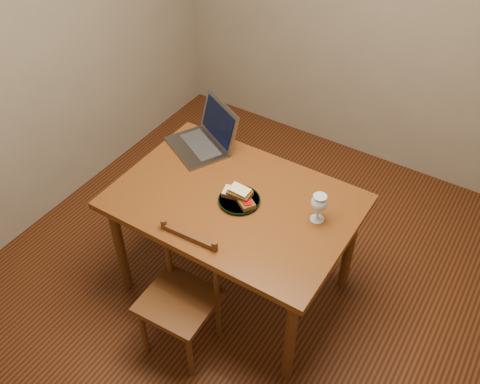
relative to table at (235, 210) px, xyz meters
The scene contains 10 objects.
floor 0.68m from the table, 46.73° to the left, with size 3.20×3.20×0.02m, color black.
left_wall 1.65m from the table, behind, with size 0.02×3.20×2.60m, color gray.
table is the anchor object (origin of this frame).
chair 0.53m from the table, 93.42° to the right, with size 0.39×0.38×0.40m.
plate 0.10m from the table, ahead, with size 0.23×0.23×0.02m, color black.
sandwich_cheese 0.12m from the table, 127.99° to the left, with size 0.12×0.07×0.04m, color #381E0C, non-canonical shape.
sandwich_tomato 0.15m from the table, 11.14° to the right, with size 0.12×0.07×0.04m, color #381E0C, non-canonical shape.
sandwich_top 0.15m from the table, ahead, with size 0.13×0.08×0.04m, color #381E0C, non-canonical shape.
milk_glass 0.49m from the table, 12.57° to the left, with size 0.09×0.09×0.17m, color white, non-canonical shape.
laptop 0.54m from the table, 141.78° to the left, with size 0.47×0.46×0.26m.
Camera 1 is at (1.06, -1.88, 2.72)m, focal length 40.00 mm.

